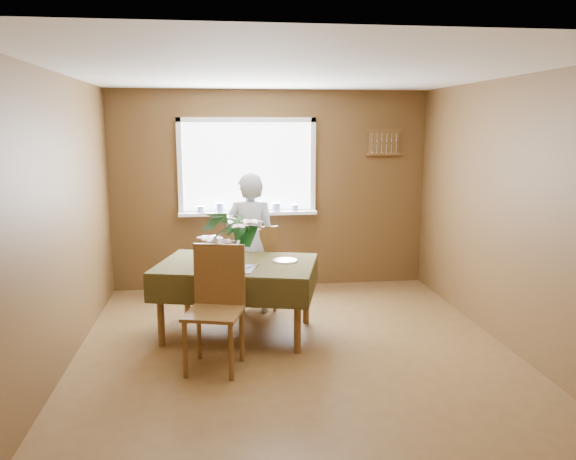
{
  "coord_description": "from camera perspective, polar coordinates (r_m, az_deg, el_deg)",
  "views": [
    {
      "loc": [
        -0.68,
        -4.81,
        2.05
      ],
      "look_at": [
        0.0,
        0.55,
        1.05
      ],
      "focal_mm": 35.0,
      "sensor_mm": 36.0,
      "label": 1
    }
  ],
  "objects": [
    {
      "name": "side_plate",
      "position": [
        5.57,
        -0.31,
        -3.12
      ],
      "size": [
        0.25,
        0.25,
        0.01
      ],
      "primitive_type": "cylinder",
      "rotation": [
        0.0,
        0.0,
        0.04
      ],
      "color": "white",
      "rests_on": "dining_table"
    },
    {
      "name": "window_assembly",
      "position": [
        7.06,
        -4.12,
        4.77
      ],
      "size": [
        1.72,
        0.2,
        1.22
      ],
      "color": "white",
      "rests_on": "wall_back"
    },
    {
      "name": "dining_table",
      "position": [
        5.55,
        -5.21,
        -4.21
      ],
      "size": [
        1.73,
        1.38,
        0.74
      ],
      "rotation": [
        0.0,
        0.0,
        -0.26
      ],
      "color": "brown",
      "rests_on": "floor"
    },
    {
      "name": "chair_near",
      "position": [
        4.88,
        -7.3,
        -7.3
      ],
      "size": [
        0.56,
        0.56,
        1.05
      ],
      "rotation": [
        0.0,
        0.0,
        -0.27
      ],
      "color": "brown",
      "rests_on": "floor"
    },
    {
      "name": "table_knife",
      "position": [
        5.35,
        -3.59,
        -3.68
      ],
      "size": [
        0.14,
        0.17,
        0.0
      ],
      "primitive_type": "cube",
      "rotation": [
        0.0,
        0.0,
        -0.67
      ],
      "color": "silver",
      "rests_on": "dining_table"
    },
    {
      "name": "ceiling",
      "position": [
        4.88,
        0.85,
        15.76
      ],
      "size": [
        4.5,
        4.5,
        0.0
      ],
      "primitive_type": "plane",
      "rotation": [
        3.14,
        0.0,
        0.0
      ],
      "color": "white",
      "rests_on": "wall_back"
    },
    {
      "name": "floor",
      "position": [
        5.28,
        0.77,
        -12.38
      ],
      "size": [
        4.5,
        4.5,
        0.0
      ],
      "primitive_type": "plane",
      "color": "brown",
      "rests_on": "ground"
    },
    {
      "name": "seated_woman",
      "position": [
        6.19,
        -3.83,
        -1.37
      ],
      "size": [
        0.62,
        0.45,
        1.56
      ],
      "primitive_type": "imported",
      "rotation": [
        0.0,
        0.0,
        3.0
      ],
      "color": "white",
      "rests_on": "floor"
    },
    {
      "name": "flower_bouquet",
      "position": [
        5.29,
        -5.72,
        -0.52
      ],
      "size": [
        0.56,
        0.56,
        0.48
      ],
      "rotation": [
        0.0,
        0.0,
        0.25
      ],
      "color": "white",
      "rests_on": "dining_table"
    },
    {
      "name": "chair_far",
      "position": [
        6.3,
        -3.15,
        -3.49
      ],
      "size": [
        0.46,
        0.46,
        0.98
      ],
      "rotation": [
        0.0,
        0.0,
        3.25
      ],
      "color": "brown",
      "rests_on": "floor"
    },
    {
      "name": "wall_right",
      "position": [
        5.57,
        21.64,
        1.47
      ],
      "size": [
        0.0,
        4.5,
        4.5
      ],
      "primitive_type": "plane",
      "rotation": [
        1.57,
        0.0,
        -1.57
      ],
      "color": "brown",
      "rests_on": "floor"
    },
    {
      "name": "spoon_rack",
      "position": [
        7.35,
        9.73,
        8.78
      ],
      "size": [
        0.44,
        0.05,
        0.33
      ],
      "color": "brown",
      "rests_on": "wall_back"
    },
    {
      "name": "wall_back",
      "position": [
        7.14,
        -1.73,
        4.05
      ],
      "size": [
        4.0,
        0.0,
        4.0
      ],
      "primitive_type": "plane",
      "rotation": [
        1.57,
        0.0,
        0.0
      ],
      "color": "brown",
      "rests_on": "floor"
    },
    {
      "name": "wall_front",
      "position": [
        2.77,
        7.38,
        -6.43
      ],
      "size": [
        4.0,
        0.0,
        4.0
      ],
      "primitive_type": "plane",
      "rotation": [
        -1.57,
        0.0,
        0.0
      ],
      "color": "brown",
      "rests_on": "floor"
    },
    {
      "name": "wall_left",
      "position": [
        5.06,
        -22.25,
        0.58
      ],
      "size": [
        0.0,
        4.5,
        4.5
      ],
      "primitive_type": "plane",
      "rotation": [
        1.57,
        0.0,
        1.57
      ],
      "color": "brown",
      "rests_on": "floor"
    }
  ]
}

